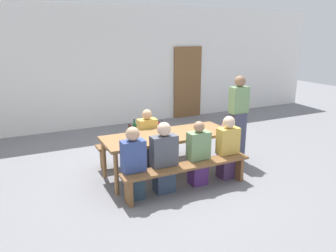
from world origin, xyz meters
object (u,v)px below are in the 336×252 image
at_px(bench_far, 152,143).
at_px(standing_host, 238,120).
at_px(wine_glass_0, 159,123).
at_px(wine_glass_3, 223,124).
at_px(seated_guest_near_2, 198,155).
at_px(wine_bottle_1, 135,130).
at_px(wine_glass_1, 131,127).
at_px(bench_near, 188,170).
at_px(wine_bottle_0, 130,136).
at_px(tasting_table, 168,138).
at_px(seated_guest_far_0, 147,139).
at_px(seated_guest_near_0, 134,165).
at_px(seated_guest_near_3, 228,149).
at_px(wine_bottle_2, 162,132).
at_px(seated_guest_near_1, 164,159).
at_px(wooden_door, 188,82).
at_px(wine_glass_2, 164,134).

bearing_deg(bench_far, standing_host, -25.31).
bearing_deg(standing_host, wine_glass_0, -12.29).
height_order(wine_glass_3, seated_guest_near_2, seated_guest_near_2).
height_order(wine_bottle_1, wine_glass_1, wine_bottle_1).
xyz_separation_m(bench_far, wine_bottle_1, (-0.59, -0.65, 0.52)).
distance_m(bench_near, wine_glass_3, 1.28).
relative_size(wine_bottle_0, wine_glass_3, 1.96).
height_order(bench_near, bench_far, same).
xyz_separation_m(tasting_table, seated_guest_far_0, (-0.16, 0.57, -0.16)).
xyz_separation_m(wine_glass_0, seated_guest_near_0, (-0.84, -0.91, -0.32)).
bearing_deg(standing_host, tasting_table, 0.31).
bearing_deg(seated_guest_near_3, wine_glass_1, 58.66).
relative_size(wine_bottle_2, seated_guest_near_1, 0.28).
bearing_deg(standing_host, wine_bottle_0, 3.73).
distance_m(wine_bottle_0, seated_guest_far_0, 0.99).
height_order(tasting_table, standing_host, standing_host).
relative_size(tasting_table, wine_glass_0, 13.80).
relative_size(wooden_door, wine_glass_1, 12.22).
relative_size(seated_guest_near_0, seated_guest_far_0, 1.04).
xyz_separation_m(wine_bottle_0, wine_bottle_1, (0.16, 0.22, 0.01)).
bearing_deg(seated_guest_near_0, standing_host, -76.20).
height_order(bench_far, wine_bottle_0, wine_bottle_0).
distance_m(wooden_door, wine_bottle_0, 4.88).
xyz_separation_m(wine_bottle_1, wine_glass_1, (0.01, 0.23, -0.01)).
bearing_deg(wine_bottle_0, seated_guest_near_3, -14.94).
height_order(seated_guest_near_2, standing_host, standing_host).
xyz_separation_m(tasting_table, seated_guest_near_1, (-0.35, -0.57, -0.13)).
height_order(wine_bottle_2, seated_guest_far_0, seated_guest_far_0).
bearing_deg(seated_guest_near_2, seated_guest_near_0, 90.00).
relative_size(bench_near, wine_glass_1, 12.72).
height_order(bench_far, wine_glass_0, wine_glass_0).
bearing_deg(seated_guest_far_0, bench_far, 133.57).
bearing_deg(seated_guest_near_3, seated_guest_near_0, 90.00).
height_order(seated_guest_near_2, seated_guest_near_3, seated_guest_near_3).
bearing_deg(wine_glass_2, wine_glass_3, 6.66).
height_order(wooden_door, seated_guest_near_1, wooden_door).
bearing_deg(seated_guest_near_3, standing_host, -47.93).
distance_m(wine_glass_2, seated_guest_near_2, 0.67).
distance_m(wine_bottle_1, seated_guest_near_2, 1.14).
bearing_deg(bench_near, bench_far, 90.00).
bearing_deg(wine_glass_1, wine_glass_3, -16.66).
xyz_separation_m(seated_guest_far_0, standing_host, (1.66, -0.56, 0.32)).
height_order(wine_glass_2, seated_guest_near_0, seated_guest_near_0).
bearing_deg(seated_guest_far_0, wine_bottle_1, -41.01).
height_order(bench_near, wine_glass_0, wine_glass_0).
xyz_separation_m(bench_far, seated_guest_near_1, (-0.35, -1.29, 0.19)).
distance_m(wine_bottle_1, wine_glass_0, 0.63).
distance_m(wine_glass_0, wine_glass_1, 0.56).
bearing_deg(seated_guest_near_3, wine_bottle_1, 66.02).
bearing_deg(wine_bottle_0, bench_far, 48.84).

